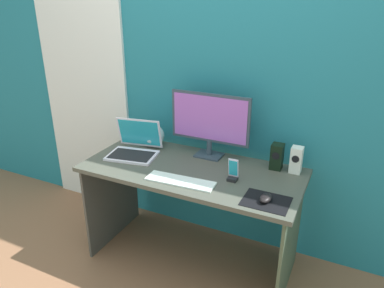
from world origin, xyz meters
name	(u,v)px	position (x,y,z in m)	size (l,w,h in m)	color
ground_plane	(192,258)	(0.00, 0.00, 0.00)	(8.00, 8.00, 0.00)	brown
wall_back	(218,74)	(0.00, 0.41, 1.25)	(6.00, 0.04, 2.50)	teal
door_left	(85,91)	(-1.16, 0.38, 1.01)	(0.82, 0.02, 2.02)	white
desk	(192,189)	(0.00, 0.00, 0.57)	(1.40, 0.64, 0.72)	#494B41
monitor	(210,122)	(0.02, 0.22, 0.97)	(0.55, 0.14, 0.44)	#33404D
speaker_right	(296,160)	(0.60, 0.23, 0.80)	(0.07, 0.07, 0.17)	white
speaker_near_monitor	(277,156)	(0.48, 0.23, 0.80)	(0.07, 0.08, 0.17)	black
laptop	(135,148)	(-0.45, 0.03, 0.77)	(0.37, 0.34, 0.23)	white
fishbowl	(153,135)	(-0.42, 0.22, 0.80)	(0.16, 0.16, 0.16)	silver
keyboard_external	(180,181)	(0.02, -0.19, 0.72)	(0.42, 0.12, 0.01)	white
mousepad	(266,201)	(0.53, -0.19, 0.72)	(0.25, 0.20, 0.00)	black
mouse	(266,198)	(0.53, -0.19, 0.74)	(0.06, 0.10, 0.04)	black
phone_in_dock	(233,173)	(0.29, -0.04, 0.77)	(0.06, 0.05, 0.14)	black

